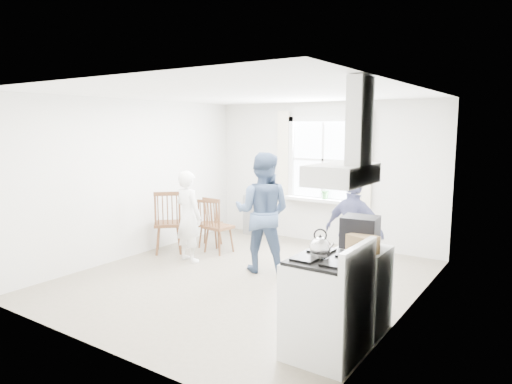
% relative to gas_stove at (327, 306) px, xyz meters
% --- Properties ---
extents(room_shell, '(4.62, 5.12, 2.64)m').
position_rel_gas_stove_xyz_m(room_shell, '(-1.91, 1.35, 0.82)').
color(room_shell, gray).
rests_on(room_shell, ground).
extents(window_assembly, '(1.88, 0.24, 1.70)m').
position_rel_gas_stove_xyz_m(window_assembly, '(-1.91, 3.80, 0.98)').
color(window_assembly, white).
rests_on(window_assembly, room_shell).
extents(range_hood, '(0.45, 0.76, 0.94)m').
position_rel_gas_stove_xyz_m(range_hood, '(0.16, -0.00, 1.42)').
color(range_hood, silver).
rests_on(range_hood, room_shell).
extents(shelf_unit, '(0.40, 0.30, 0.80)m').
position_rel_gas_stove_xyz_m(shelf_unit, '(-3.31, 3.68, -0.08)').
color(shelf_unit, gray).
rests_on(shelf_unit, ground).
extents(gas_stove, '(0.68, 0.76, 1.12)m').
position_rel_gas_stove_xyz_m(gas_stove, '(0.00, 0.00, 0.00)').
color(gas_stove, silver).
rests_on(gas_stove, ground).
extents(kettle, '(0.20, 0.20, 0.28)m').
position_rel_gas_stove_xyz_m(kettle, '(-0.07, -0.05, 0.56)').
color(kettle, silver).
rests_on(kettle, gas_stove).
extents(low_cabinet, '(0.50, 0.55, 0.90)m').
position_rel_gas_stove_xyz_m(low_cabinet, '(0.07, 0.70, -0.03)').
color(low_cabinet, silver).
rests_on(low_cabinet, ground).
extents(stereo_stack, '(0.40, 0.37, 0.33)m').
position_rel_gas_stove_xyz_m(stereo_stack, '(0.02, 0.72, 0.58)').
color(stereo_stack, black).
rests_on(stereo_stack, low_cabinet).
extents(cardboard_box, '(0.33, 0.29, 0.18)m').
position_rel_gas_stove_xyz_m(cardboard_box, '(0.13, 0.52, 0.51)').
color(cardboard_box, olive).
rests_on(cardboard_box, low_cabinet).
extents(windsor_chair_a, '(0.49, 0.48, 0.89)m').
position_rel_gas_stove_xyz_m(windsor_chair_a, '(-3.43, 2.36, 0.06)').
color(windsor_chair_a, '#4C2C18').
rests_on(windsor_chair_a, ground).
extents(windsor_chair_b, '(0.46, 0.45, 0.98)m').
position_rel_gas_stove_xyz_m(windsor_chair_b, '(-3.10, 2.12, 0.11)').
color(windsor_chair_b, '#4C2C18').
rests_on(windsor_chair_b, ground).
extents(windsor_chair_c, '(0.64, 0.64, 1.09)m').
position_rel_gas_stove_xyz_m(windsor_chair_c, '(-3.73, 1.66, 0.18)').
color(windsor_chair_c, '#4C2C18').
rests_on(windsor_chair_c, ground).
extents(person_left, '(0.62, 0.62, 1.47)m').
position_rel_gas_stove_xyz_m(person_left, '(-3.16, 1.55, 0.25)').
color(person_left, white).
rests_on(person_left, ground).
extents(person_mid, '(1.10, 1.10, 1.79)m').
position_rel_gas_stove_xyz_m(person_mid, '(-1.91, 1.81, 0.41)').
color(person_mid, '#405476').
rests_on(person_mid, ground).
extents(person_right, '(0.98, 0.98, 1.48)m').
position_rel_gas_stove_xyz_m(person_right, '(-0.54, 1.98, 0.26)').
color(person_right, navy).
rests_on(person_right, ground).
extents(potted_plant, '(0.18, 0.18, 0.32)m').
position_rel_gas_stove_xyz_m(potted_plant, '(-1.78, 3.71, 0.53)').
color(potted_plant, '#347534').
rests_on(potted_plant, window_assembly).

